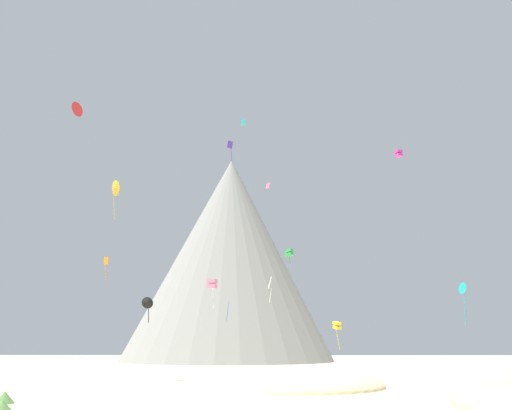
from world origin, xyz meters
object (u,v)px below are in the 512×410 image
kite_yellow_low (337,326)px  bush_ridge_crest (1,410)px  bush_near_right (246,400)px  kite_indigo_high (230,146)px  kite_blue_low (228,306)px  kite_gold_mid (115,188)px  kite_red_high (76,109)px  bush_far_left (4,397)px  kite_rainbow_mid (268,186)px  kite_pink_low (212,284)px  rock_massif (228,264)px  kite_magenta_high (399,154)px  kite_orange_mid (106,263)px  bush_scatter_east (285,386)px  kite_cyan_high (243,122)px  kite_white_low (270,284)px  bush_mid_center (366,384)px  kite_teal_low (464,289)px  kite_black_low (148,303)px  kite_green_mid (289,253)px

kite_yellow_low → bush_ridge_crest: bearing=-156.6°
bush_near_right → kite_indigo_high: (-4.31, 30.30, 35.22)m
kite_blue_low → kite_gold_mid: bearing=-173.5°
kite_red_high → kite_indigo_high: kite_indigo_high is taller
bush_far_left → bush_near_right: size_ratio=0.87×
kite_gold_mid → kite_rainbow_mid: (20.61, 1.32, 0.71)m
kite_blue_low → kite_pink_low: bearing=-157.2°
rock_massif → kite_yellow_low: rock_massif is taller
bush_ridge_crest → bush_near_right: 15.64m
kite_magenta_high → kite_indigo_high: kite_magenta_high is taller
kite_pink_low → kite_magenta_high: 40.38m
kite_blue_low → kite_orange_mid: size_ratio=1.00×
bush_scatter_east → kite_yellow_low: size_ratio=0.34×
bush_scatter_east → kite_pink_low: (-10.58, 23.21, 13.36)m
kite_cyan_high → kite_white_low: kite_cyan_high is taller
kite_pink_low → kite_indigo_high: kite_indigo_high is taller
rock_massif → kite_orange_mid: rock_massif is taller
bush_near_right → kite_gold_mid: kite_gold_mid is taller
bush_mid_center → kite_pink_low: 31.51m
bush_near_right → kite_gold_mid: (-18.77, 19.67, 23.99)m
kite_red_high → kite_teal_low: kite_red_high is taller
kite_cyan_high → kite_pink_low: size_ratio=0.23×
kite_magenta_high → kite_black_low: bearing=8.8°
bush_ridge_crest → kite_rainbow_mid: kite_rainbow_mid is taller
kite_magenta_high → kite_teal_low: bearing=60.5°
kite_green_mid → kite_pink_low: (-13.05, -9.20, -6.94)m
bush_far_left → kite_indigo_high: bearing=66.7°
bush_scatter_east → bush_mid_center: (8.50, 1.97, 0.03)m
kite_magenta_high → kite_rainbow_mid: 31.23m
kite_white_low → kite_magenta_high: 36.18m
kite_indigo_high → kite_black_low: bearing=-89.4°
rock_massif → bush_scatter_east: bearing=-80.8°
rock_massif → bush_far_left: bearing=-94.1°
kite_black_low → kite_green_mid: kite_green_mid is taller
kite_yellow_low → bush_mid_center: bearing=-119.9°
bush_scatter_east → bush_near_right: (-3.32, -12.30, 0.01)m
kite_pink_low → kite_black_low: bearing=90.9°
kite_teal_low → kite_blue_low: bearing=30.2°
bush_mid_center → kite_cyan_high: kite_cyan_high is taller
bush_mid_center → kite_green_mid: bearing=101.2°
bush_scatter_east → kite_green_mid: bearing=85.7°
bush_ridge_crest → rock_massif: bearing=88.4°
bush_near_right → rock_massif: 102.43m
kite_green_mid → kite_pink_low: size_ratio=0.68×
kite_teal_low → kite_green_mid: bearing=16.3°
kite_yellow_low → kite_black_low: kite_black_low is taller
kite_teal_low → kite_yellow_low: bearing=25.0°
rock_massif → kite_gold_mid: rock_massif is taller
bush_mid_center → kite_black_low: kite_black_low is taller
kite_indigo_high → kite_green_mid: bearing=80.9°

